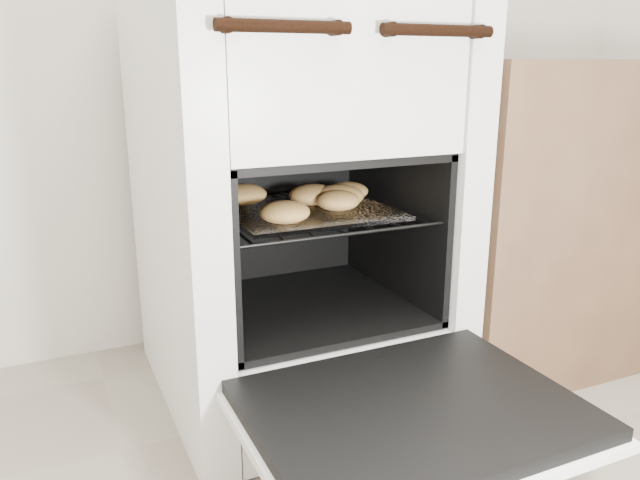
# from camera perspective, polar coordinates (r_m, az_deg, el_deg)

# --- Properties ---
(stove) EXTENTS (0.63, 0.70, 0.97)m
(stove) POSITION_cam_1_polar(r_m,az_deg,el_deg) (1.46, -2.52, 3.48)
(stove) COLOR white
(stove) RESTS_ON ground
(oven_door) EXTENTS (0.57, 0.44, 0.04)m
(oven_door) POSITION_cam_1_polar(r_m,az_deg,el_deg) (1.11, 8.47, -15.43)
(oven_door) COLOR black
(oven_door) RESTS_ON stove
(oven_rack) EXTENTS (0.46, 0.44, 0.01)m
(oven_rack) POSITION_cam_1_polar(r_m,az_deg,el_deg) (1.40, -1.44, 2.59)
(oven_rack) COLOR black
(oven_rack) RESTS_ON stove
(foil_sheet) EXTENTS (0.36, 0.32, 0.01)m
(foil_sheet) POSITION_cam_1_polar(r_m,az_deg,el_deg) (1.38, -1.09, 2.67)
(foil_sheet) COLOR white
(foil_sheet) RESTS_ON oven_rack
(baked_rolls) EXTENTS (0.37, 0.33, 0.05)m
(baked_rolls) POSITION_cam_1_polar(r_m,az_deg,el_deg) (1.39, -1.00, 3.91)
(baked_rolls) COLOR tan
(baked_rolls) RESTS_ON foil_sheet
(counter) EXTENTS (0.80, 0.54, 0.80)m
(counter) POSITION_cam_1_polar(r_m,az_deg,el_deg) (1.84, 20.26, 2.63)
(counter) COLOR brown
(counter) RESTS_ON ground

